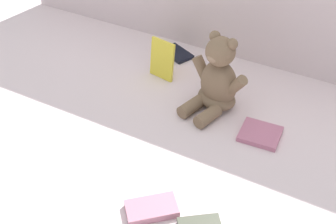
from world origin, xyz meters
The scene contains 6 objects.
ground_plane centered at (0.00, 0.00, 0.00)m, with size 3.20×3.20×0.00m, color silver.
teddy_bear centered at (0.08, 0.10, 0.09)m, with size 0.20×0.20×0.24m.
book_case_3 centered at (0.11, -0.34, 0.01)m, with size 0.07×0.12×0.02m, color #B37085.
book_case_4 centered at (-0.16, 0.31, 0.01)m, with size 0.07×0.11×0.01m, color black.
book_case_5 centered at (0.24, 0.04, 0.01)m, with size 0.10×0.11×0.01m, color #B66883.
book_case_6 centered at (-0.14, 0.16, 0.07)m, with size 0.09×0.01×0.13m, color yellow.
Camera 1 is at (0.46, -0.91, 0.85)m, focal length 47.80 mm.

